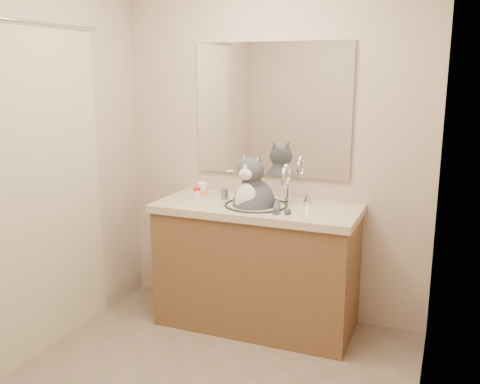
# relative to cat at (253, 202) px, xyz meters

# --- Properties ---
(room) EXTENTS (2.22, 2.52, 2.42)m
(room) POSITION_rel_cat_xyz_m (0.02, -0.94, 0.33)
(room) COLOR #7C6755
(room) RESTS_ON ground
(vanity) EXTENTS (1.34, 0.59, 1.12)m
(vanity) POSITION_rel_cat_xyz_m (0.02, 0.03, -0.43)
(vanity) COLOR brown
(vanity) RESTS_ON ground
(mirror) EXTENTS (1.10, 0.02, 0.90)m
(mirror) POSITION_rel_cat_xyz_m (0.02, 0.30, 0.58)
(mirror) COLOR white
(mirror) RESTS_ON room
(shower_curtain) EXTENTS (0.02, 1.30, 1.93)m
(shower_curtain) POSITION_rel_cat_xyz_m (-1.03, -0.84, 0.16)
(shower_curtain) COLOR #BCB28E
(shower_curtain) RESTS_ON ground
(cat) EXTENTS (0.39, 0.37, 0.56)m
(cat) POSITION_rel_cat_xyz_m (0.00, 0.00, 0.00)
(cat) COLOR #45454A
(cat) RESTS_ON vanity
(pill_bottle_redcap) EXTENTS (0.05, 0.05, 0.08)m
(pill_bottle_redcap) POSITION_rel_cat_xyz_m (-0.41, 0.01, 0.02)
(pill_bottle_redcap) COLOR white
(pill_bottle_redcap) RESTS_ON vanity
(pill_bottle_orange) EXTENTS (0.08, 0.08, 0.11)m
(pill_bottle_orange) POSITION_rel_cat_xyz_m (-0.39, 0.05, 0.03)
(pill_bottle_orange) COLOR white
(pill_bottle_orange) RESTS_ON vanity
(grey_canister) EXTENTS (0.05, 0.05, 0.08)m
(grey_canister) POSITION_rel_cat_xyz_m (-0.24, 0.09, 0.02)
(grey_canister) COLOR slate
(grey_canister) RESTS_ON vanity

